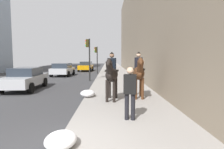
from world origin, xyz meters
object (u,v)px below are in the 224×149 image
car_far_lane (63,69)px  traffic_light_far_curb (96,55)px  mounted_horse_near (112,74)px  mounted_horse_far (139,72)px  pedestrian_greeting (130,90)px  car_mid_lane (25,78)px  car_near_lane (86,66)px  traffic_light_near_curb (88,53)px

car_far_lane → traffic_light_far_curb: 4.97m
mounted_horse_near → car_far_lane: bearing=-149.9°
mounted_horse_far → car_far_lane: mounted_horse_far is taller
mounted_horse_near → pedestrian_greeting: bearing=18.8°
car_mid_lane → car_far_lane: same height
mounted_horse_near → mounted_horse_far: bearing=120.4°
pedestrian_greeting → mounted_horse_far: bearing=-3.2°
mounted_horse_near → car_near_lane: 20.77m
car_mid_lane → car_far_lane: 9.10m
pedestrian_greeting → car_near_lane: bearing=19.9°
car_near_lane → traffic_light_far_curb: bearing=24.8°
traffic_light_far_curb → mounted_horse_near: bearing=-173.9°
car_mid_lane → traffic_light_far_curb: size_ratio=1.28×
traffic_light_far_curb → pedestrian_greeting: bearing=-173.2°
car_near_lane → traffic_light_far_curb: 5.09m
mounted_horse_near → car_mid_lane: (3.85, 5.62, -0.61)m
pedestrian_greeting → car_far_lane: size_ratio=0.43×
pedestrian_greeting → car_near_lane: 23.66m
car_mid_lane → car_far_lane: (9.09, -0.31, 0.01)m
mounted_horse_near → traffic_light_far_curb: bearing=-166.1°
mounted_horse_far → mounted_horse_near: bearing=-64.1°
mounted_horse_near → traffic_light_near_curb: traffic_light_near_curb is taller
traffic_light_near_curb → traffic_light_far_curb: traffic_light_near_curb is taller
pedestrian_greeting → car_far_lane: 16.84m
pedestrian_greeting → traffic_light_near_curb: size_ratio=0.45×
car_mid_lane → traffic_light_far_curb: bearing=160.6°
car_near_lane → traffic_light_near_curb: traffic_light_near_curb is taller
mounted_horse_far → pedestrian_greeting: mounted_horse_far is taller
pedestrian_greeting → car_far_lane: pedestrian_greeting is taller
mounted_horse_far → traffic_light_far_curb: traffic_light_far_curb is taller
car_mid_lane → pedestrian_greeting: bearing=41.3°
mounted_horse_far → car_far_lane: bearing=-148.5°
traffic_light_near_curb → car_far_lane: bearing=36.7°
car_near_lane → traffic_light_near_curb: bearing=9.8°
traffic_light_near_curb → car_mid_lane: bearing=140.9°
mounted_horse_far → car_near_lane: mounted_horse_far is taller
mounted_horse_far → car_near_lane: bearing=-162.8°
car_far_lane → mounted_horse_far: bearing=-149.1°
mounted_horse_far → traffic_light_far_curb: size_ratio=0.67×
mounted_horse_near → pedestrian_greeting: size_ratio=1.33×
traffic_light_near_curb → mounted_horse_far: bearing=-157.4°
mounted_horse_near → mounted_horse_far: 1.45m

